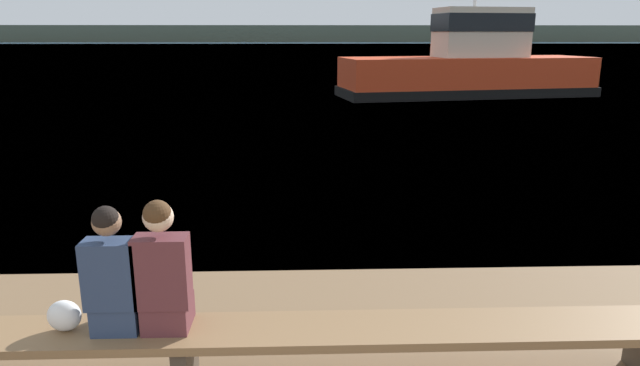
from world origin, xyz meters
TOP-DOWN VIEW (x-y plane):
  - water_surface at (0.00, 125.47)m, footprint 240.00×240.00m
  - far_shoreline at (0.00, 195.74)m, footprint 600.00×12.00m
  - bench_main at (-0.39, 3.27)m, footprint 7.87×0.54m
  - person_left at (-0.88, 3.27)m, footprint 0.39×0.37m
  - person_right at (-0.51, 3.27)m, footprint 0.39×0.38m
  - shopping_bag at (-1.27, 3.29)m, footprint 0.25×0.17m
  - tugboat_red at (7.91, 24.34)m, footprint 11.45×5.08m

SIDE VIEW (x-z plane):
  - water_surface at x=0.00m, z-range 0.00..0.00m
  - bench_main at x=-0.39m, z-range 0.16..0.64m
  - shopping_bag at x=-1.27m, z-range 0.48..0.72m
  - person_left at x=-0.88m, z-range 0.42..1.41m
  - person_right at x=-0.51m, z-range 0.43..1.46m
  - tugboat_red at x=7.91m, z-range -1.74..4.08m
  - far_shoreline at x=0.00m, z-range 0.00..5.30m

